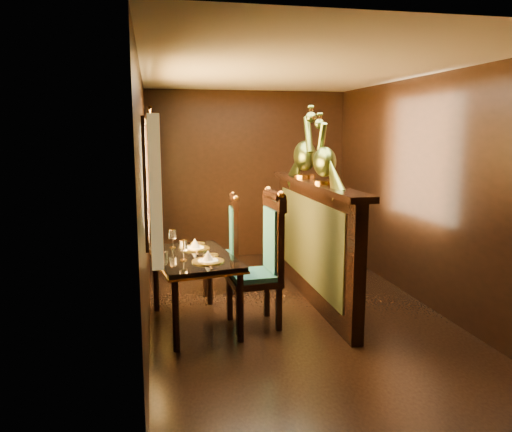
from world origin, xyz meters
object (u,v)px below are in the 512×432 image
(chair_right, at_px, (228,241))
(peacock_right, at_px, (305,143))
(chair_left, at_px, (266,255))
(dining_table, at_px, (194,262))
(peacock_left, at_px, (325,149))

(chair_right, bearing_deg, peacock_right, -6.05)
(chair_left, relative_size, peacock_right, 1.64)
(dining_table, height_order, peacock_left, peacock_left)
(dining_table, xyz_separation_m, chair_right, (0.49, 1.00, -0.03))
(chair_right, bearing_deg, peacock_left, -39.86)
(dining_table, distance_m, chair_left, 0.71)
(chair_right, height_order, peacock_left, peacock_left)
(chair_right, bearing_deg, chair_left, -76.10)
(peacock_left, bearing_deg, peacock_right, 90.00)
(dining_table, bearing_deg, peacock_left, -1.70)
(chair_left, relative_size, peacock_left, 1.84)
(dining_table, xyz_separation_m, chair_left, (0.70, -0.11, 0.07))
(chair_right, relative_size, peacock_left, 1.61)
(dining_table, xyz_separation_m, peacock_right, (1.38, 0.85, 1.13))
(chair_left, xyz_separation_m, peacock_left, (0.68, 0.27, 1.02))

